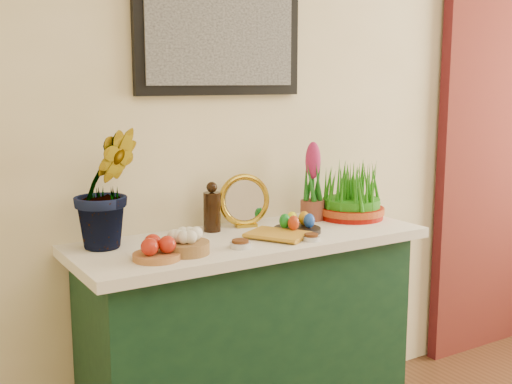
{
  "coord_description": "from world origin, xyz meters",
  "views": [
    {
      "loc": [
        -1.73,
        -0.09,
        1.49
      ],
      "look_at": [
        -0.47,
        1.95,
        1.07
      ],
      "focal_mm": 45.0,
      "sensor_mm": 36.0,
      "label": 1
    }
  ],
  "objects_px": {
    "hyacinth_green": "(106,168)",
    "book": "(268,239)",
    "sideboard": "(250,347)",
    "mirror": "(244,201)",
    "wheatgrass_sabzeh": "(351,195)"
  },
  "relations": [
    {
      "from": "hyacinth_green",
      "to": "book",
      "type": "xyz_separation_m",
      "value": [
        0.53,
        -0.25,
        -0.27
      ]
    },
    {
      "from": "sideboard",
      "to": "hyacinth_green",
      "type": "xyz_separation_m",
      "value": [
        -0.53,
        0.11,
        0.75
      ]
    },
    {
      "from": "mirror",
      "to": "book",
      "type": "distance_m",
      "value": 0.31
    },
    {
      "from": "mirror",
      "to": "book",
      "type": "height_order",
      "value": "mirror"
    },
    {
      "from": "hyacinth_green",
      "to": "mirror",
      "type": "distance_m",
      "value": 0.62
    },
    {
      "from": "hyacinth_green",
      "to": "wheatgrass_sabzeh",
      "type": "relative_size",
      "value": 1.99
    },
    {
      "from": "book",
      "to": "mirror",
      "type": "bearing_deg",
      "value": 46.28
    },
    {
      "from": "sideboard",
      "to": "mirror",
      "type": "bearing_deg",
      "value": 66.33
    },
    {
      "from": "mirror",
      "to": "hyacinth_green",
      "type": "bearing_deg",
      "value": -176.29
    },
    {
      "from": "hyacinth_green",
      "to": "book",
      "type": "distance_m",
      "value": 0.64
    },
    {
      "from": "sideboard",
      "to": "hyacinth_green",
      "type": "distance_m",
      "value": 0.93
    },
    {
      "from": "book",
      "to": "wheatgrass_sabzeh",
      "type": "height_order",
      "value": "wheatgrass_sabzeh"
    },
    {
      "from": "sideboard",
      "to": "mirror",
      "type": "height_order",
      "value": "mirror"
    },
    {
      "from": "mirror",
      "to": "book",
      "type": "xyz_separation_m",
      "value": [
        -0.07,
        -0.28,
        -0.09
      ]
    },
    {
      "from": "mirror",
      "to": "sideboard",
      "type": "bearing_deg",
      "value": -113.67
    }
  ]
}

